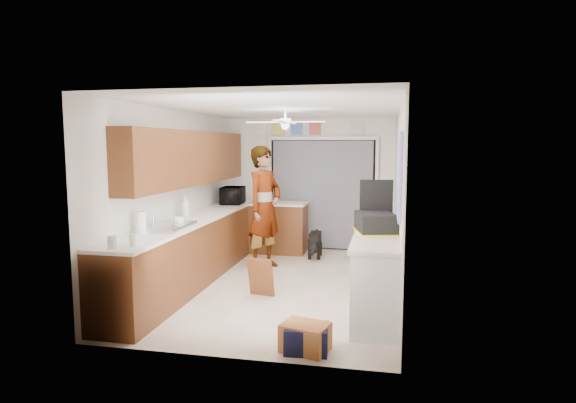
{
  "coord_description": "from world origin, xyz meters",
  "views": [
    {
      "loc": [
        1.43,
        -6.62,
        1.99
      ],
      "look_at": [
        0.0,
        0.4,
        1.15
      ],
      "focal_mm": 30.0,
      "sensor_mm": 36.0,
      "label": 1
    }
  ],
  "objects_px": {
    "paper_towel_roll": "(141,223)",
    "cardboard_box": "(305,337)",
    "soap_bottle": "(185,206)",
    "microwave": "(233,195)",
    "dog": "(315,243)",
    "cup": "(179,221)",
    "navy_crate": "(307,338)",
    "suitcase": "(375,223)",
    "man": "(265,208)"
  },
  "relations": [
    {
      "from": "navy_crate",
      "to": "man",
      "type": "xyz_separation_m",
      "value": [
        -1.19,
        3.03,
        0.86
      ]
    },
    {
      "from": "microwave",
      "to": "dog",
      "type": "height_order",
      "value": "microwave"
    },
    {
      "from": "dog",
      "to": "cardboard_box",
      "type": "bearing_deg",
      "value": -85.41
    },
    {
      "from": "suitcase",
      "to": "navy_crate",
      "type": "bearing_deg",
      "value": -126.75
    },
    {
      "from": "cup",
      "to": "suitcase",
      "type": "relative_size",
      "value": 0.25
    },
    {
      "from": "dog",
      "to": "microwave",
      "type": "bearing_deg",
      "value": -178.4
    },
    {
      "from": "paper_towel_roll",
      "to": "man",
      "type": "height_order",
      "value": "man"
    },
    {
      "from": "dog",
      "to": "suitcase",
      "type": "bearing_deg",
      "value": -68.67
    },
    {
      "from": "paper_towel_roll",
      "to": "navy_crate",
      "type": "bearing_deg",
      "value": -19.96
    },
    {
      "from": "cup",
      "to": "cardboard_box",
      "type": "relative_size",
      "value": 0.33
    },
    {
      "from": "cup",
      "to": "navy_crate",
      "type": "height_order",
      "value": "cup"
    },
    {
      "from": "paper_towel_roll",
      "to": "dog",
      "type": "bearing_deg",
      "value": 62.2
    },
    {
      "from": "soap_bottle",
      "to": "navy_crate",
      "type": "height_order",
      "value": "soap_bottle"
    },
    {
      "from": "soap_bottle",
      "to": "cardboard_box",
      "type": "xyz_separation_m",
      "value": [
        2.15,
        -2.15,
        -0.97
      ]
    },
    {
      "from": "paper_towel_roll",
      "to": "man",
      "type": "distance_m",
      "value": 2.45
    },
    {
      "from": "soap_bottle",
      "to": "paper_towel_roll",
      "type": "height_order",
      "value": "soap_bottle"
    },
    {
      "from": "soap_bottle",
      "to": "microwave",
      "type": "bearing_deg",
      "value": 83.35
    },
    {
      "from": "microwave",
      "to": "cardboard_box",
      "type": "height_order",
      "value": "microwave"
    },
    {
      "from": "dog",
      "to": "soap_bottle",
      "type": "bearing_deg",
      "value": -135.98
    },
    {
      "from": "paper_towel_roll",
      "to": "cardboard_box",
      "type": "relative_size",
      "value": 0.61
    },
    {
      "from": "navy_crate",
      "to": "dog",
      "type": "relative_size",
      "value": 0.64
    },
    {
      "from": "microwave",
      "to": "dog",
      "type": "distance_m",
      "value": 1.71
    },
    {
      "from": "navy_crate",
      "to": "cardboard_box",
      "type": "bearing_deg",
      "value": 180.0
    },
    {
      "from": "cup",
      "to": "man",
      "type": "height_order",
      "value": "man"
    },
    {
      "from": "soap_bottle",
      "to": "man",
      "type": "relative_size",
      "value": 0.17
    },
    {
      "from": "paper_towel_roll",
      "to": "suitcase",
      "type": "distance_m",
      "value": 2.82
    },
    {
      "from": "microwave",
      "to": "suitcase",
      "type": "bearing_deg",
      "value": -139.42
    },
    {
      "from": "microwave",
      "to": "soap_bottle",
      "type": "xyz_separation_m",
      "value": [
        -0.19,
        -1.66,
        0.01
      ]
    },
    {
      "from": "navy_crate",
      "to": "soap_bottle",
      "type": "bearing_deg",
      "value": 135.22
    },
    {
      "from": "dog",
      "to": "navy_crate",
      "type": "bearing_deg",
      "value": -85.17
    },
    {
      "from": "suitcase",
      "to": "cardboard_box",
      "type": "distance_m",
      "value": 1.8
    },
    {
      "from": "soap_bottle",
      "to": "man",
      "type": "distance_m",
      "value": 1.32
    },
    {
      "from": "paper_towel_roll",
      "to": "navy_crate",
      "type": "height_order",
      "value": "paper_towel_roll"
    },
    {
      "from": "dog",
      "to": "paper_towel_roll",
      "type": "bearing_deg",
      "value": -120.09
    },
    {
      "from": "paper_towel_roll",
      "to": "man",
      "type": "xyz_separation_m",
      "value": [
        0.95,
        2.26,
        -0.08
      ]
    },
    {
      "from": "cup",
      "to": "navy_crate",
      "type": "relative_size",
      "value": 0.35
    },
    {
      "from": "cardboard_box",
      "to": "soap_bottle",
      "type": "bearing_deg",
      "value": 135.01
    },
    {
      "from": "soap_bottle",
      "to": "cup",
      "type": "bearing_deg",
      "value": -73.28
    },
    {
      "from": "soap_bottle",
      "to": "cardboard_box",
      "type": "relative_size",
      "value": 0.75
    },
    {
      "from": "cardboard_box",
      "to": "microwave",
      "type": "bearing_deg",
      "value": 117.21
    },
    {
      "from": "paper_towel_roll",
      "to": "cardboard_box",
      "type": "distance_m",
      "value": 2.45
    },
    {
      "from": "microwave",
      "to": "man",
      "type": "relative_size",
      "value": 0.28
    },
    {
      "from": "microwave",
      "to": "paper_towel_roll",
      "type": "relative_size",
      "value": 2.08
    },
    {
      "from": "suitcase",
      "to": "cardboard_box",
      "type": "bearing_deg",
      "value": -127.31
    },
    {
      "from": "paper_towel_roll",
      "to": "navy_crate",
      "type": "relative_size",
      "value": 0.64
    },
    {
      "from": "microwave",
      "to": "cup",
      "type": "xyz_separation_m",
      "value": [
        0.02,
        -2.37,
        -0.1
      ]
    },
    {
      "from": "paper_towel_roll",
      "to": "cardboard_box",
      "type": "bearing_deg",
      "value": -20.1
    },
    {
      "from": "soap_bottle",
      "to": "suitcase",
      "type": "height_order",
      "value": "soap_bottle"
    },
    {
      "from": "navy_crate",
      "to": "cup",
      "type": "bearing_deg",
      "value": 143.68
    },
    {
      "from": "navy_crate",
      "to": "suitcase",
      "type": "bearing_deg",
      "value": 66.75
    }
  ]
}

